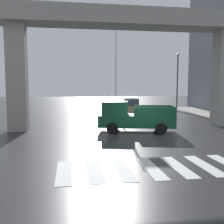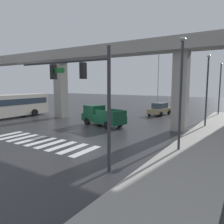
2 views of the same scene
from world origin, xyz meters
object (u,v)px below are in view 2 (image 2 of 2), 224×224
traffic_signal_mast (82,84)px  flagpole (159,72)px  street_lamp_far_north (220,83)px  street_lamp_near_corner (181,81)px  sedan_tan (160,109)px  city_bus (8,105)px  street_lamp_mid_block (207,82)px  pickup_truck (101,116)px

traffic_signal_mast → flagpole: size_ratio=0.61×
traffic_signal_mast → street_lamp_far_north: 25.32m
street_lamp_near_corner → street_lamp_far_north: bearing=90.0°
street_lamp_far_north → traffic_signal_mast: bearing=-98.5°
sedan_tan → street_lamp_far_north: 9.07m
city_bus → street_lamp_near_corner: bearing=-5.7°
city_bus → sedan_tan: 20.35m
street_lamp_mid_block → flagpole: 11.99m
sedan_tan → street_lamp_mid_block: 10.06m
pickup_truck → city_bus: (-12.89, -2.45, 0.73)m
street_lamp_far_north → flagpole: 8.61m
street_lamp_near_corner → street_lamp_mid_block: size_ratio=1.00×
pickup_truck → flagpole: 14.37m
street_lamp_mid_block → city_bus: bearing=-162.0°
traffic_signal_mast → street_lamp_near_corner: street_lamp_near_corner is taller
street_lamp_near_corner → flagpole: (-8.27, 18.07, 1.56)m
street_lamp_near_corner → flagpole: size_ratio=0.68×
city_bus → street_lamp_far_north: 28.66m
pickup_truck → street_lamp_near_corner: 11.21m
sedan_tan → traffic_signal_mast: traffic_signal_mast is taller
pickup_truck → city_bus: city_bus is taller
flagpole → street_lamp_far_north: bearing=12.3°
pickup_truck → city_bus: size_ratio=0.50×
sedan_tan → flagpole: (-1.17, 2.46, 5.27)m
city_bus → sedan_tan: (15.32, 13.36, -0.87)m
city_bus → street_lamp_near_corner: size_ratio=1.49×
traffic_signal_mast → street_lamp_far_north: bearing=81.5°
pickup_truck → street_lamp_near_corner: street_lamp_near_corner is taller
street_lamp_far_north → street_lamp_mid_block: bearing=-90.0°
street_lamp_mid_block → flagpole: (-8.27, 8.53, 1.56)m
pickup_truck → sedan_tan: bearing=77.5°
pickup_truck → street_lamp_far_north: street_lamp_far_north is taller
pickup_truck → street_lamp_mid_block: (9.53, 4.84, 3.57)m
street_lamp_far_north → flagpole: (-8.27, -1.80, 1.56)m
street_lamp_far_north → pickup_truck: bearing=-122.2°
street_lamp_near_corner → street_lamp_mid_block: (0.00, 9.54, 0.00)m
sedan_tan → street_lamp_near_corner: 17.55m
pickup_truck → street_lamp_far_north: (9.53, 15.17, 3.57)m
street_lamp_mid_block → street_lamp_near_corner: bearing=-90.0°
pickup_truck → sedan_tan: size_ratio=1.21×
traffic_signal_mast → sedan_tan: bearing=99.2°
sedan_tan → flagpole: bearing=115.4°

